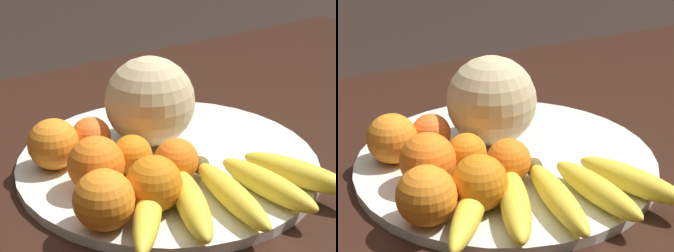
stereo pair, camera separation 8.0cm
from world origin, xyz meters
TOP-DOWN VIEW (x-y plane):
  - kitchen_table at (0.00, 0.00)m, footprint 1.66×0.89m
  - fruit_bowl at (0.08, 0.06)m, footprint 0.44×0.44m
  - melon at (0.07, 0.00)m, footprint 0.14×0.14m
  - banana_bunch at (0.09, 0.21)m, footprint 0.32×0.20m
  - orange_front_left at (0.21, 0.08)m, footprint 0.08×0.08m
  - orange_front_right at (0.11, 0.12)m, footprint 0.06×0.06m
  - orange_mid_center at (0.23, -0.01)m, footprint 0.07×0.07m
  - orange_back_left at (0.24, 0.16)m, footprint 0.07×0.07m
  - orange_back_right at (0.14, 0.07)m, footprint 0.06×0.06m
  - orange_top_small at (0.17, 0.16)m, footprint 0.07×0.07m
  - orange_side_extra at (0.16, -0.01)m, footprint 0.06×0.06m
  - produce_tag at (0.14, 0.03)m, footprint 0.09×0.08m

SIDE VIEW (x-z plane):
  - kitchen_table at x=0.00m, z-range 0.29..1.07m
  - fruit_bowl at x=0.08m, z-range 0.77..0.79m
  - produce_tag at x=0.14m, z-range 0.79..0.79m
  - banana_bunch at x=0.09m, z-range 0.79..0.82m
  - orange_back_right at x=0.14m, z-range 0.79..0.84m
  - orange_side_extra at x=0.16m, z-range 0.79..0.85m
  - orange_front_right at x=0.11m, z-range 0.79..0.85m
  - orange_top_small at x=0.17m, z-range 0.79..0.86m
  - orange_mid_center at x=0.23m, z-range 0.79..0.86m
  - orange_back_left at x=0.24m, z-range 0.79..0.86m
  - orange_front_left at x=0.21m, z-range 0.79..0.86m
  - melon at x=0.07m, z-range 0.79..0.93m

